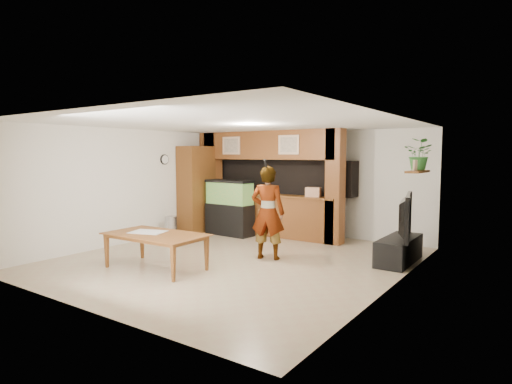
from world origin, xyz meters
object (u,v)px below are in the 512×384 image
Objects in this scene: aquarium at (230,208)px; dining_table at (155,252)px; person at (268,213)px; pantry_cabinet at (196,189)px; television at (400,216)px.

aquarium is 3.46m from dining_table.
aquarium is 0.77× the size of person.
television is at bearing -3.00° from pantry_cabinet.
pantry_cabinet is 1.24× the size of person.
aquarium reaches higher than television.
television is (4.33, -0.38, 0.21)m from aquarium.
pantry_cabinet is 3.48m from person.
dining_table is at bearing 37.70° from person.
pantry_cabinet is at bearing 119.53° from dining_table.
aquarium is 2.64m from person.
person is (2.14, -1.53, 0.22)m from aquarium.
pantry_cabinet reaches higher than dining_table.
person is 2.24m from dining_table.
pantry_cabinet is 1.12m from aquarium.
pantry_cabinet is at bearing -42.39° from person.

